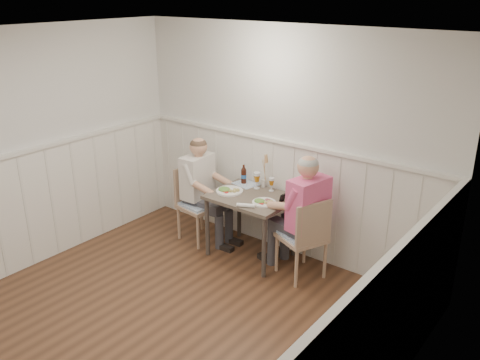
{
  "coord_description": "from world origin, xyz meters",
  "views": [
    {
      "loc": [
        2.96,
        -2.39,
        2.95
      ],
      "look_at": [
        -0.16,
        1.64,
        1.0
      ],
      "focal_mm": 38.0,
      "sensor_mm": 36.0,
      "label": 1
    }
  ],
  "objects_px": {
    "chair_right": "(305,235)",
    "man_in_pink": "(304,226)",
    "chair_left": "(196,201)",
    "diner_cream": "(201,197)",
    "grass_vase": "(264,171)",
    "dining_table": "(251,204)",
    "beer_bottle": "(244,175)"
  },
  "relations": [
    {
      "from": "chair_right",
      "to": "man_in_pink",
      "type": "relative_size",
      "value": 0.66
    },
    {
      "from": "chair_right",
      "to": "chair_left",
      "type": "height_order",
      "value": "chair_right"
    },
    {
      "from": "diner_cream",
      "to": "grass_vase",
      "type": "relative_size",
      "value": 3.03
    },
    {
      "from": "chair_right",
      "to": "grass_vase",
      "type": "xyz_separation_m",
      "value": [
        -0.78,
        0.34,
        0.45
      ]
    },
    {
      "from": "chair_right",
      "to": "man_in_pink",
      "type": "bearing_deg",
      "value": 132.19
    },
    {
      "from": "diner_cream",
      "to": "chair_left",
      "type": "bearing_deg",
      "value": -140.35
    },
    {
      "from": "chair_right",
      "to": "grass_vase",
      "type": "height_order",
      "value": "grass_vase"
    },
    {
      "from": "chair_left",
      "to": "diner_cream",
      "type": "xyz_separation_m",
      "value": [
        0.04,
        0.04,
        0.05
      ]
    },
    {
      "from": "chair_right",
      "to": "chair_left",
      "type": "xyz_separation_m",
      "value": [
        -1.53,
        -0.01,
        -0.0
      ]
    },
    {
      "from": "dining_table",
      "to": "chair_right",
      "type": "relative_size",
      "value": 0.98
    },
    {
      "from": "man_in_pink",
      "to": "beer_bottle",
      "type": "height_order",
      "value": "man_in_pink"
    },
    {
      "from": "dining_table",
      "to": "diner_cream",
      "type": "height_order",
      "value": "diner_cream"
    },
    {
      "from": "chair_left",
      "to": "beer_bottle",
      "type": "distance_m",
      "value": 0.68
    },
    {
      "from": "man_in_pink",
      "to": "grass_vase",
      "type": "relative_size",
      "value": 3.2
    },
    {
      "from": "diner_cream",
      "to": "beer_bottle",
      "type": "relative_size",
      "value": 5.67
    },
    {
      "from": "dining_table",
      "to": "grass_vase",
      "type": "xyz_separation_m",
      "value": [
        -0.04,
        0.3,
        0.3
      ]
    },
    {
      "from": "grass_vase",
      "to": "diner_cream",
      "type": "bearing_deg",
      "value": -155.9
    },
    {
      "from": "chair_left",
      "to": "diner_cream",
      "type": "height_order",
      "value": "diner_cream"
    },
    {
      "from": "chair_right",
      "to": "beer_bottle",
      "type": "height_order",
      "value": "beer_bottle"
    },
    {
      "from": "dining_table",
      "to": "grass_vase",
      "type": "relative_size",
      "value": 2.08
    },
    {
      "from": "chair_left",
      "to": "man_in_pink",
      "type": "distance_m",
      "value": 1.5
    },
    {
      "from": "beer_bottle",
      "to": "grass_vase",
      "type": "height_order",
      "value": "grass_vase"
    },
    {
      "from": "dining_table",
      "to": "beer_bottle",
      "type": "bearing_deg",
      "value": 139.32
    },
    {
      "from": "dining_table",
      "to": "man_in_pink",
      "type": "xyz_separation_m",
      "value": [
        0.7,
        0.0,
        -0.07
      ]
    },
    {
      "from": "dining_table",
      "to": "chair_right",
      "type": "xyz_separation_m",
      "value": [
        0.74,
        -0.04,
        -0.15
      ]
    },
    {
      "from": "man_in_pink",
      "to": "beer_bottle",
      "type": "relative_size",
      "value": 5.98
    },
    {
      "from": "man_in_pink",
      "to": "diner_cream",
      "type": "bearing_deg",
      "value": -179.25
    },
    {
      "from": "chair_left",
      "to": "diner_cream",
      "type": "bearing_deg",
      "value": 39.65
    },
    {
      "from": "beer_bottle",
      "to": "chair_right",
      "type": "bearing_deg",
      "value": -15.8
    },
    {
      "from": "beer_bottle",
      "to": "chair_left",
      "type": "bearing_deg",
      "value": -148.15
    },
    {
      "from": "dining_table",
      "to": "grass_vase",
      "type": "height_order",
      "value": "grass_vase"
    },
    {
      "from": "chair_right",
      "to": "man_in_pink",
      "type": "height_order",
      "value": "man_in_pink"
    }
  ]
}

